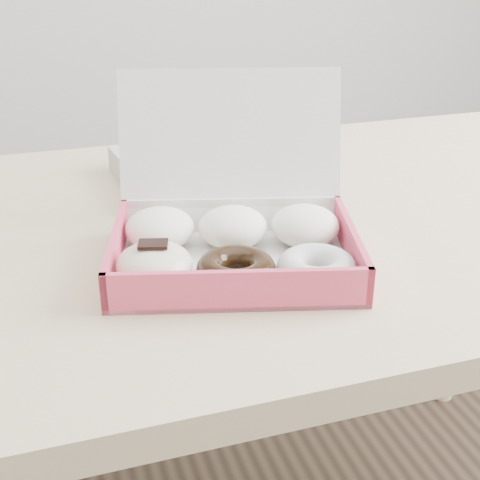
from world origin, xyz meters
name	(u,v)px	position (x,y,z in m)	size (l,w,h in m)	color
table	(317,254)	(0.00, 0.00, 0.67)	(1.20, 0.80, 0.75)	#D4BE8B
donut_box	(231,235)	(-0.18, -0.13, 0.78)	(0.35, 0.34, 0.21)	white
newspapers	(204,166)	(-0.13, 0.17, 0.77)	(0.27, 0.21, 0.04)	silver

